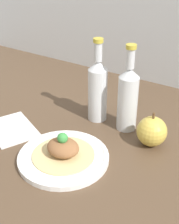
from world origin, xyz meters
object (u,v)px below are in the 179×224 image
object	(u,v)px
plated_food	(63,149)
cider_bottle_left	(98,89)
plate	(63,157)
cider_bottle_right	(128,97)
apple	(152,131)

from	to	relation	value
plated_food	cider_bottle_left	distance (cm)	25.26
plate	cider_bottle_left	world-z (taller)	cider_bottle_left
cider_bottle_left	cider_bottle_right	size ratio (longest dim) A/B	1.00
plated_food	cider_bottle_right	distance (cm)	25.79
cider_bottle_left	cider_bottle_right	bearing A→B (deg)	0.00
cider_bottle_left	cider_bottle_right	distance (cm)	10.75
plated_food	cider_bottle_left	world-z (taller)	cider_bottle_left
apple	plate	bearing A→B (deg)	-130.21
plate	plated_food	bearing A→B (deg)	-75.96
plated_food	cider_bottle_left	bearing A→B (deg)	99.81
cider_bottle_right	apple	bearing A→B (deg)	-21.38
plated_food	cider_bottle_right	world-z (taller)	cider_bottle_right
plated_food	apple	size ratio (longest dim) A/B	1.62
cider_bottle_right	apple	world-z (taller)	cider_bottle_right
plate	plated_food	distance (cm)	2.68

